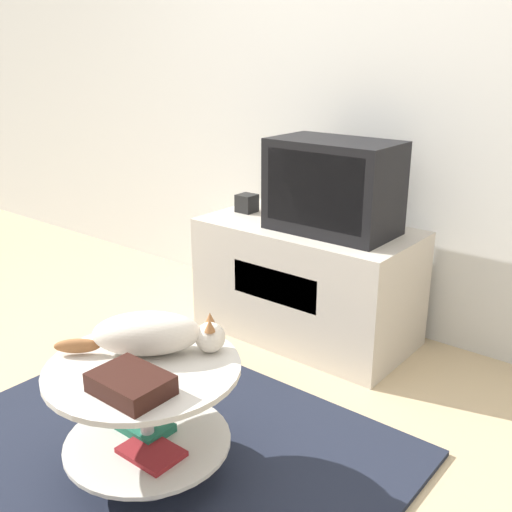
# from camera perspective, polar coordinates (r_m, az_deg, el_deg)

# --- Properties ---
(ground_plane) EXTENTS (12.00, 12.00, 0.00)m
(ground_plane) POSITION_cam_1_polar(r_m,az_deg,el_deg) (2.18, -11.79, -19.72)
(ground_plane) COLOR tan
(wall_back) EXTENTS (8.00, 0.05, 2.60)m
(wall_back) POSITION_cam_1_polar(r_m,az_deg,el_deg) (2.96, 11.98, 17.73)
(wall_back) COLOR silver
(wall_back) RESTS_ON ground_plane
(rug) EXTENTS (1.58, 1.53, 0.02)m
(rug) POSITION_cam_1_polar(r_m,az_deg,el_deg) (2.17, -11.81, -19.51)
(rug) COLOR #1E2333
(rug) RESTS_ON ground_plane
(tv_stand) EXTENTS (1.03, 0.54, 0.56)m
(tv_stand) POSITION_cam_1_polar(r_m,az_deg,el_deg) (2.93, 4.85, -2.37)
(tv_stand) COLOR beige
(tv_stand) RESTS_ON ground_plane
(tv) EXTENTS (0.56, 0.33, 0.41)m
(tv) POSITION_cam_1_polar(r_m,az_deg,el_deg) (2.71, 7.36, 6.58)
(tv) COLOR black
(tv) RESTS_ON tv_stand
(speaker) EXTENTS (0.09, 0.09, 0.09)m
(speaker) POSITION_cam_1_polar(r_m,az_deg,el_deg) (3.06, -0.88, 5.05)
(speaker) COLOR black
(speaker) RESTS_ON tv_stand
(coffee_table) EXTENTS (0.61, 0.61, 0.41)m
(coffee_table) POSITION_cam_1_polar(r_m,az_deg,el_deg) (1.98, -10.49, -13.84)
(coffee_table) COLOR #B2B2B7
(coffee_table) RESTS_ON rug
(dvd_box) EXTENTS (0.22, 0.16, 0.06)m
(dvd_box) POSITION_cam_1_polar(r_m,az_deg,el_deg) (1.76, -11.84, -11.82)
(dvd_box) COLOR black
(dvd_box) RESTS_ON coffee_table
(cat) EXTENTS (0.43, 0.40, 0.14)m
(cat) POSITION_cam_1_polar(r_m,az_deg,el_deg) (1.94, -9.85, -7.33)
(cat) COLOR silver
(cat) RESTS_ON coffee_table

